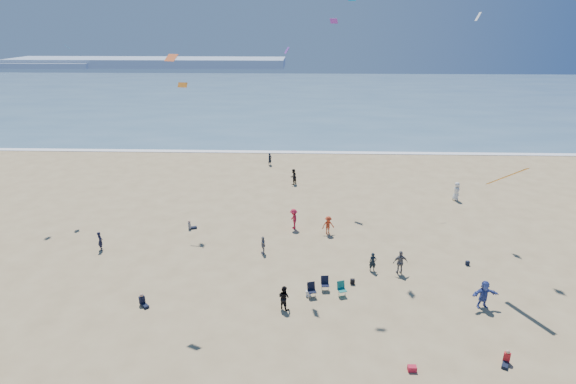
{
  "coord_description": "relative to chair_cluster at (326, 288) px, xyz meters",
  "views": [
    {
      "loc": [
        2.8,
        -15.44,
        17.17
      ],
      "look_at": [
        2.0,
        8.0,
        8.22
      ],
      "focal_mm": 28.0,
      "sensor_mm": 36.0,
      "label": 1
    }
  ],
  "objects": [
    {
      "name": "headland_far",
      "position": [
        -64.49,
        159.69,
        1.1
      ],
      "size": [
        110.0,
        20.0,
        3.2
      ],
      "primitive_type": "cube",
      "color": "#7A8EA8",
      "rests_on": "ground"
    },
    {
      "name": "ocean",
      "position": [
        -4.49,
        84.69,
        -0.47
      ],
      "size": [
        220.0,
        100.0,
        0.06
      ],
      "primitive_type": "cube",
      "color": "#476B84",
      "rests_on": "ground"
    },
    {
      "name": "standing_flyers",
      "position": [
        0.63,
        5.02,
        0.37
      ],
      "size": [
        32.4,
        50.37,
        1.92
      ],
      "color": "#B91A33",
      "rests_on": "ground"
    },
    {
      "name": "navy_bag",
      "position": [
        10.78,
        4.24,
        -0.33
      ],
      "size": [
        0.28,
        0.18,
        0.34
      ],
      "primitive_type": "cube",
      "color": "black",
      "rests_on": "ground"
    },
    {
      "name": "headland_near",
      "position": [
        -104.49,
        154.69,
        0.5
      ],
      "size": [
        40.0,
        14.0,
        2.0
      ],
      "primitive_type": "cube",
      "color": "#7A8EA8",
      "rests_on": "ground"
    },
    {
      "name": "cooler",
      "position": [
        4.18,
        -6.89,
        -0.35
      ],
      "size": [
        0.45,
        0.3,
        0.3
      ],
      "primitive_type": "cube",
      "color": "red",
      "rests_on": "ground"
    },
    {
      "name": "chair_cluster",
      "position": [
        0.0,
        0.0,
        0.0
      ],
      "size": [
        2.75,
        1.5,
        1.0
      ],
      "color": "black",
      "rests_on": "ground"
    },
    {
      "name": "white_tote",
      "position": [
        -1.2,
        -0.22,
        -0.3
      ],
      "size": [
        0.35,
        0.2,
        0.4
      ],
      "primitive_type": "cube",
      "color": "white",
      "rests_on": "ground"
    },
    {
      "name": "kites_aloft",
      "position": [
        6.04,
        2.0,
        13.6
      ],
      "size": [
        48.86,
        38.32,
        27.13
      ],
      "color": "silver",
      "rests_on": "ground"
    },
    {
      "name": "surf_line",
      "position": [
        -4.49,
        34.69,
        -0.46
      ],
      "size": [
        220.0,
        1.2,
        0.08
      ],
      "primitive_type": "cube",
      "color": "white",
      "rests_on": "ground"
    },
    {
      "name": "black_backpack",
      "position": [
        1.88,
        1.35,
        -0.31
      ],
      "size": [
        0.3,
        0.22,
        0.38
      ],
      "primitive_type": "cube",
      "color": "black",
      "rests_on": "ground"
    },
    {
      "name": "seated_group",
      "position": [
        -2.53,
        -4.33,
        -0.08
      ],
      "size": [
        22.26,
        22.81,
        0.84
      ],
      "color": "white",
      "rests_on": "ground"
    }
  ]
}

